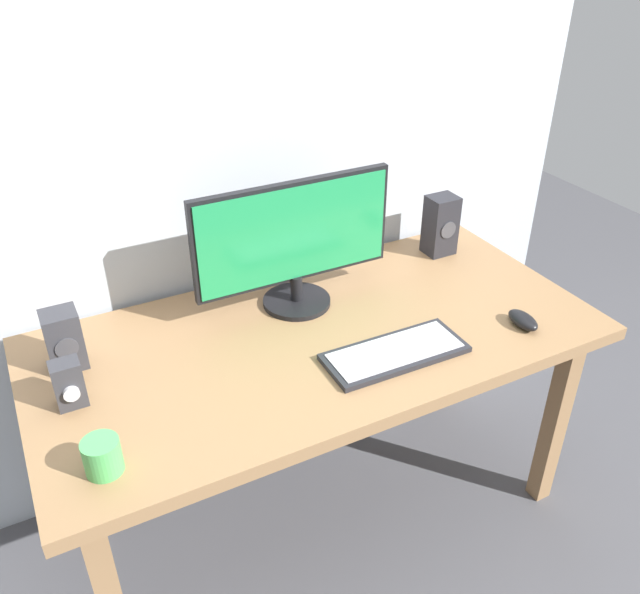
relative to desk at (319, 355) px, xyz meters
name	(u,v)px	position (x,y,z in m)	size (l,w,h in m)	color
ground_plane	(319,507)	(0.00, 0.00, -0.65)	(6.00, 6.00, 0.00)	#4C4C51
wall_back	(246,22)	(0.00, 0.43, 0.85)	(2.42, 0.04, 3.00)	#B2BCC6
desk	(319,355)	(0.00, 0.00, 0.00)	(1.61, 0.78, 0.73)	#936D47
monitor	(294,241)	(0.01, 0.18, 0.29)	(0.61, 0.21, 0.39)	black
keyboard_primary	(395,353)	(0.13, -0.19, 0.09)	(0.40, 0.17, 0.02)	#232328
mouse	(523,320)	(0.54, -0.24, 0.10)	(0.06, 0.11, 0.04)	black
speaker_right	(441,225)	(0.60, 0.25, 0.18)	(0.10, 0.09, 0.21)	#232328
speaker_left	(64,340)	(-0.66, 0.17, 0.16)	(0.09, 0.09, 0.17)	#333338
audio_controller	(69,384)	(-0.68, 0.01, 0.14)	(0.07, 0.07, 0.12)	#333338
coffee_mug	(102,456)	(-0.65, -0.25, 0.12)	(0.08, 0.08, 0.08)	#4CB259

